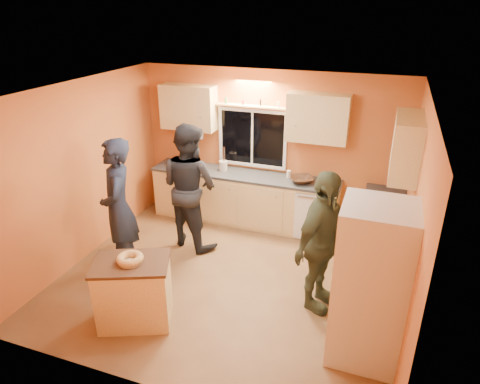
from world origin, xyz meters
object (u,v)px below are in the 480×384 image
at_px(person_left, 119,208).
at_px(person_right, 321,243).
at_px(refrigerator, 370,285).
at_px(island, 134,292).
at_px(person_center, 189,186).

bearing_deg(person_left, person_right, 61.53).
bearing_deg(person_right, person_left, 112.29).
bearing_deg(refrigerator, person_left, 171.30).
bearing_deg(person_left, refrigerator, 49.95).
height_order(island, person_center, person_center).
xyz_separation_m(person_left, person_right, (2.75, 0.14, -0.07)).
bearing_deg(island, person_left, 106.92).
xyz_separation_m(island, person_center, (-0.17, 1.92, 0.56)).
xyz_separation_m(refrigerator, island, (-2.62, -0.38, -0.48)).
relative_size(refrigerator, person_center, 0.92).
relative_size(refrigerator, island, 1.76).
distance_m(refrigerator, island, 2.69).
distance_m(refrigerator, person_right, 0.90).
height_order(refrigerator, person_center, person_center).
height_order(island, person_left, person_left).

